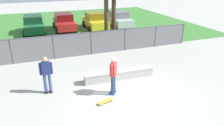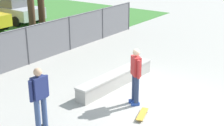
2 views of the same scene
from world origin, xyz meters
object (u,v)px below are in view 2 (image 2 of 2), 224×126
Objects in this scene: car_silver at (13,9)px; skateboard at (142,114)px; bystander at (40,97)px; concrete_ledge at (117,79)px; skateboarder at (136,74)px.

skateboard is at bearing -114.21° from car_silver.
car_silver is 14.41m from bystander.
skateboarder is at bearing -122.69° from concrete_ledge.
skateboard is 0.20× the size of car_silver.
concrete_ledge is 3.77m from bystander.
skateboarder is 2.21× the size of skateboard.
skateboarder is 1.25m from skateboard.
concrete_ledge is 0.91× the size of car_silver.
bystander is (-2.29, 1.77, 0.94)m from skateboard.
concrete_ledge is 12.50m from car_silver.
concrete_ledge is at bearing 2.35° from bystander.
concrete_ledge is 1.73m from skateboarder.
concrete_ledge reaches higher than skateboard.
skateboard is 3.04m from bystander.
skateboarder is at bearing -113.12° from car_silver.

